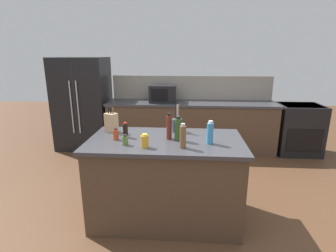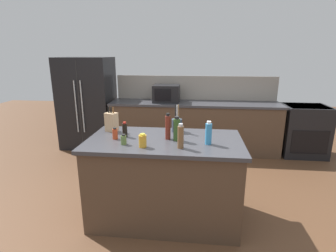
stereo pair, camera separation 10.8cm
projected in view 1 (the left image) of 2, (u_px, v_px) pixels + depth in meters
The scene contains 17 objects.
ground_plane at pixel (166, 216), 3.04m from camera, with size 14.00×14.00×0.00m, color brown.
back_counter_run at pixel (191, 126), 5.01m from camera, with size 3.14×0.66×0.94m.
wall_backsplash at pixel (191, 88), 5.12m from camera, with size 3.10×0.03×0.46m, color gray.
kitchen_island at pixel (166, 179), 2.91m from camera, with size 1.65×0.89×0.94m.
refrigerator at pixel (83, 104), 5.09m from camera, with size 0.99×0.75×1.75m.
range_oven at pixel (298, 129), 4.86m from camera, with size 0.76×0.65×0.92m.
microwave at pixel (163, 93), 4.87m from camera, with size 0.48×0.39×0.32m.
knife_block at pixel (111, 122), 3.03m from camera, with size 0.16×0.14×0.29m.
utensil_crock at pixel (177, 125), 3.05m from camera, with size 0.12×0.12×0.32m.
pepper_grinder at pixel (183, 137), 2.51m from camera, with size 0.06×0.06×0.24m.
spice_jar_paprika at pixel (116, 134), 2.77m from camera, with size 0.06×0.06×0.12m.
olive_oil_bottle at pixel (178, 129), 2.73m from camera, with size 0.07×0.07×0.26m.
honey_jar at pixel (145, 141), 2.54m from camera, with size 0.08×0.08×0.14m.
soy_sauce_bottle at pixel (125, 130), 2.84m from camera, with size 0.05×0.05×0.17m.
vinegar_bottle at pixel (169, 127), 2.76m from camera, with size 0.06×0.06×0.28m.
dish_soap_bottle at pixel (210, 133), 2.63m from camera, with size 0.07×0.07×0.24m.
spice_jar_oregano at pixel (125, 140), 2.61m from camera, with size 0.06×0.06×0.11m.
Camera 1 is at (0.22, -2.64, 1.83)m, focal length 28.00 mm.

